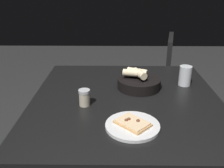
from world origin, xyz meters
TOP-DOWN VIEW (x-y plane):
  - dining_table at (0.00, 0.00)m, footprint 1.00×1.05m
  - pizza_plate at (-0.02, 0.29)m, footprint 0.24×0.24m
  - bread_basket at (-0.07, -0.13)m, footprint 0.25×0.25m
  - beer_glass at (-0.35, -0.18)m, footprint 0.07×0.07m
  - pepper_shaker at (0.21, 0.09)m, footprint 0.06×0.06m
  - chair_near at (-0.28, -0.87)m, footprint 0.53×0.53m

SIDE VIEW (x-z plane):
  - chair_near at x=-0.28m, z-range 0.06..0.95m
  - dining_table at x=0.00m, z-range 0.31..1.06m
  - pizza_plate at x=-0.02m, z-range 0.74..0.78m
  - bread_basket at x=-0.07m, z-range 0.73..0.84m
  - pepper_shaker at x=0.21m, z-range 0.74..0.83m
  - beer_glass at x=-0.35m, z-range 0.74..0.86m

